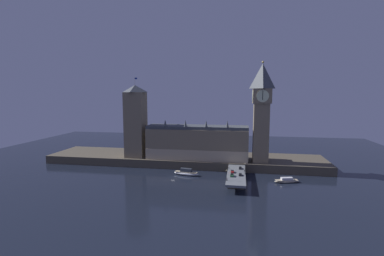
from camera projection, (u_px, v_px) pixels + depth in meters
name	position (u px, v px, depth m)	size (l,w,h in m)	color
ground_plane	(173.00, 177.00, 188.89)	(400.00, 400.00, 0.00)	black
embankment	(184.00, 159.00, 226.66)	(220.00, 42.00, 6.32)	#4C4438
parliament_hall	(197.00, 142.00, 214.09)	(77.01, 19.75, 30.65)	#7F7056
clock_tower	(262.00, 109.00, 199.83)	(13.42, 13.53, 72.80)	#7F7056
victoria_tower	(136.00, 121.00, 219.10)	(14.89, 14.89, 62.55)	#7F7056
bridge	(236.00, 176.00, 176.34)	(11.52, 46.00, 5.59)	slate
car_northbound_lead	(232.00, 171.00, 179.10)	(2.06, 4.24, 1.52)	red
car_northbound_trail	(232.00, 175.00, 170.76)	(2.11, 4.36, 1.58)	#235633
car_southbound_lead	(240.00, 174.00, 172.61)	(1.90, 4.31, 1.31)	black
car_southbound_trail	(240.00, 168.00, 187.77)	(1.90, 4.35, 1.49)	black
pedestrian_near_rail	(227.00, 179.00, 161.75)	(0.38, 0.38, 1.81)	black
pedestrian_mid_walk	(244.00, 171.00, 179.37)	(0.38, 0.38, 1.84)	black
pedestrian_far_rail	(229.00, 168.00, 186.55)	(0.38, 0.38, 1.66)	black
street_lamp_near	(227.00, 174.00, 162.17)	(1.34, 0.60, 6.54)	#2D3333
street_lamp_mid	(245.00, 167.00, 174.67)	(1.34, 0.60, 7.23)	#2D3333
boat_upstream	(186.00, 173.00, 192.33)	(18.40, 7.13, 4.84)	white
boat_downstream	(287.00, 181.00, 176.54)	(16.67, 8.14, 3.26)	#B2A893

